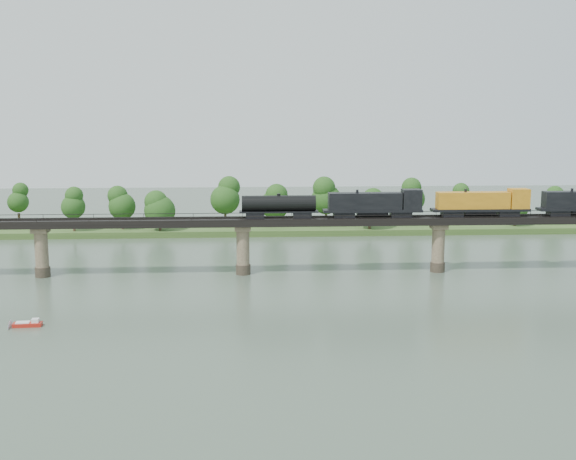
{
  "coord_description": "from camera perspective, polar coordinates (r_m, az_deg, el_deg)",
  "views": [
    {
      "loc": [
        0.8,
        -113.27,
        32.73
      ],
      "look_at": [
        9.12,
        30.0,
        9.0
      ],
      "focal_mm": 45.0,
      "sensor_mm": 36.0,
      "label": 1
    }
  ],
  "objects": [
    {
      "name": "far_bank",
      "position": [
        200.83,
        -3.51,
        0.22
      ],
      "size": [
        300.0,
        24.0,
        1.6
      ],
      "primitive_type": "cube",
      "color": "#345120",
      "rests_on": "ground"
    },
    {
      "name": "bridge",
      "position": [
        145.85,
        -3.58,
        -1.41
      ],
      "size": [
        236.0,
        30.0,
        11.5
      ],
      "color": "#473A2D",
      "rests_on": "ground"
    },
    {
      "name": "bridge_superstructure",
      "position": [
        144.8,
        -3.6,
        1.06
      ],
      "size": [
        220.0,
        4.9,
        0.75
      ],
      "color": "black",
      "rests_on": "bridge"
    },
    {
      "name": "ground",
      "position": [
        117.91,
        -3.61,
        -6.75
      ],
      "size": [
        400.0,
        400.0,
        0.0
      ],
      "primitive_type": "plane",
      "color": "#3A4A3B",
      "rests_on": "ground"
    },
    {
      "name": "far_treeline",
      "position": [
        195.47,
        -5.94,
        2.31
      ],
      "size": [
        289.06,
        17.54,
        13.6
      ],
      "color": "#382619",
      "rests_on": "far_bank"
    },
    {
      "name": "motorboat",
      "position": [
        118.7,
        -19.86,
        -6.98
      ],
      "size": [
        4.38,
        1.82,
        1.2
      ],
      "rotation": [
        0.0,
        0.0,
        0.07
      ],
      "color": "#B21E14",
      "rests_on": "ground"
    },
    {
      "name": "freight_train",
      "position": [
        150.01,
        12.34,
        2.07
      ],
      "size": [
        81.28,
        3.17,
        5.59
      ],
      "color": "black",
      "rests_on": "bridge"
    }
  ]
}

